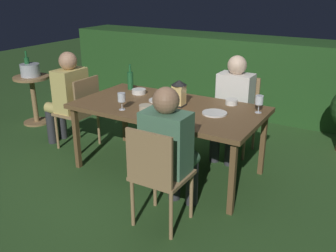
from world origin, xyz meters
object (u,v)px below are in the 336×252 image
(lantern_centerpiece, at_px, (179,92))
(ice_bucket, at_px, (30,69))
(chair_side_right_b, at_px, (238,111))
(bowl_salad, at_px, (146,107))
(chair_head_near, at_px, (81,109))
(person_in_mustard, at_px, (67,95))
(person_in_green, at_px, (170,147))
(wine_glass_b, at_px, (122,98))
(chair_side_left_b, at_px, (157,173))
(plate_a, at_px, (160,100))
(plate_b, at_px, (215,113))
(side_table, at_px, (33,93))
(wine_glass_c, at_px, (259,101))
(green_bottle_on_table, at_px, (130,80))
(wine_glass_a, at_px, (170,107))
(bowl_olives, at_px, (139,91))
(dining_table, at_px, (168,111))
(person_in_cream, at_px, (233,103))
(bowl_bread, at_px, (231,102))

(lantern_centerpiece, distance_m, ice_bucket, 2.47)
(chair_side_right_b, xyz_separation_m, ice_bucket, (-2.79, -0.58, 0.29))
(chair_side_right_b, height_order, bowl_salad, chair_side_right_b)
(chair_head_near, distance_m, person_in_mustard, 0.25)
(person_in_green, relative_size, wine_glass_b, 6.80)
(chair_side_left_b, height_order, plate_a, chair_side_left_b)
(plate_b, distance_m, side_table, 2.89)
(chair_side_left_b, distance_m, lantern_centerpiece, 1.07)
(bowl_salad, bearing_deg, wine_glass_b, -152.19)
(wine_glass_c, bearing_deg, chair_side_left_b, -110.28)
(lantern_centerpiece, height_order, green_bottle_on_table, green_bottle_on_table)
(plate_b, height_order, ice_bucket, ice_bucket)
(person_in_mustard, height_order, chair_side_left_b, person_in_mustard)
(chair_side_left_b, xyz_separation_m, green_bottle_on_table, (-1.12, 1.21, 0.35))
(chair_side_left_b, relative_size, ice_bucket, 2.53)
(lantern_centerpiece, xyz_separation_m, plate_b, (0.41, -0.05, -0.14))
(wine_glass_a, bearing_deg, bowl_olives, 142.67)
(person_in_mustard, distance_m, chair_side_left_b, 2.02)
(lantern_centerpiece, relative_size, bowl_salad, 2.05)
(lantern_centerpiece, relative_size, bowl_olives, 1.70)
(dining_table, height_order, lantern_centerpiece, lantern_centerpiece)
(plate_a, bearing_deg, person_in_cream, 45.34)
(wine_glass_c, bearing_deg, plate_b, -144.77)
(dining_table, distance_m, chair_head_near, 1.21)
(chair_head_near, bearing_deg, plate_a, 5.49)
(person_in_mustard, height_order, green_bottle_on_table, person_in_mustard)
(person_in_mustard, height_order, person_in_cream, same)
(chair_head_near, height_order, bowl_bread, chair_head_near)
(wine_glass_b, distance_m, ice_bucket, 2.14)
(bowl_olives, distance_m, bowl_salad, 0.58)
(bowl_bread, bearing_deg, wine_glass_c, -19.52)
(chair_side_left_b, xyz_separation_m, ice_bucket, (-2.79, 1.19, 0.29))
(person_in_green, xyz_separation_m, bowl_salad, (-0.55, 0.47, 0.11))
(chair_side_left_b, bearing_deg, green_bottle_on_table, 132.73)
(dining_table, bearing_deg, plate_a, 148.26)
(wine_glass_c, relative_size, bowl_bread, 1.38)
(person_in_mustard, xyz_separation_m, wine_glass_a, (1.60, -0.33, 0.20))
(wine_glass_a, relative_size, wine_glass_c, 1.00)
(person_in_green, bearing_deg, ice_bucket, 160.32)
(plate_b, bearing_deg, plate_a, 172.40)
(dining_table, bearing_deg, person_in_cream, 58.42)
(dining_table, xyz_separation_m, chair_side_right_b, (0.43, 0.89, -0.19))
(bowl_salad, bearing_deg, chair_head_near, 168.22)
(wine_glass_a, height_order, bowl_olives, wine_glass_a)
(chair_side_right_b, xyz_separation_m, wine_glass_c, (0.42, -0.63, 0.35))
(side_table, bearing_deg, lantern_centerpiece, -5.76)
(ice_bucket, bearing_deg, person_in_cream, 7.90)
(bowl_bread, height_order, side_table, bowl_bread)
(dining_table, bearing_deg, green_bottle_on_table, 154.94)
(chair_head_near, relative_size, lantern_centerpiece, 3.28)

